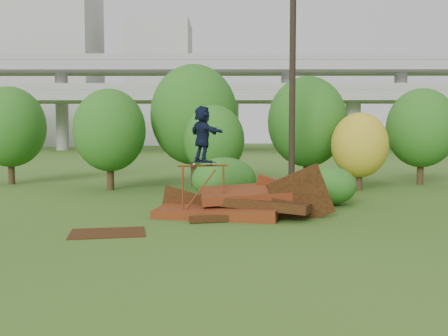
{
  "coord_description": "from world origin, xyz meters",
  "views": [
    {
      "loc": [
        -0.73,
        -13.97,
        2.72
      ],
      "look_at": [
        -0.8,
        2.0,
        1.6
      ],
      "focal_mm": 40.0,
      "sensor_mm": 36.0,
      "label": 1
    }
  ],
  "objects_px": {
    "flat_plate": "(107,233)",
    "utility_pole": "(293,68)",
    "scrap_pile": "(238,205)",
    "skater": "(203,134)"
  },
  "relations": [
    {
      "from": "skater",
      "to": "flat_plate",
      "type": "distance_m",
      "value": 4.43
    },
    {
      "from": "scrap_pile",
      "to": "skater",
      "type": "height_order",
      "value": "skater"
    },
    {
      "from": "flat_plate",
      "to": "skater",
      "type": "bearing_deg",
      "value": 45.3
    },
    {
      "from": "flat_plate",
      "to": "utility_pole",
      "type": "height_order",
      "value": "utility_pole"
    },
    {
      "from": "scrap_pile",
      "to": "skater",
      "type": "relative_size",
      "value": 3.33
    },
    {
      "from": "scrap_pile",
      "to": "flat_plate",
      "type": "bearing_deg",
      "value": -140.89
    },
    {
      "from": "skater",
      "to": "utility_pole",
      "type": "distance_m",
      "value": 7.95
    },
    {
      "from": "utility_pole",
      "to": "skater",
      "type": "bearing_deg",
      "value": -119.78
    },
    {
      "from": "skater",
      "to": "flat_plate",
      "type": "relative_size",
      "value": 0.9
    },
    {
      "from": "skater",
      "to": "scrap_pile",
      "type": "bearing_deg",
      "value": -102.91
    }
  ]
}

